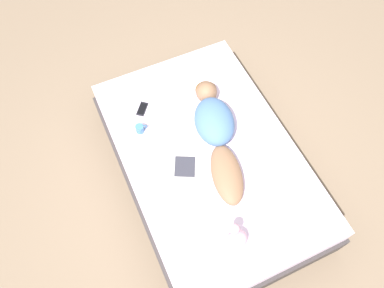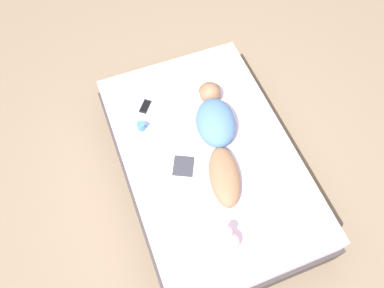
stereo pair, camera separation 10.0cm
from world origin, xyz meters
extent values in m
plane|color=#7A6651|center=(0.00, 0.00, 0.00)|extent=(12.00, 12.00, 0.00)
cube|color=#383333|center=(0.00, 0.00, 0.15)|extent=(1.51, 2.30, 0.31)
cube|color=silver|center=(0.00, 0.00, 0.41)|extent=(1.45, 2.24, 0.21)
ellipsoid|color=brown|center=(0.02, -0.28, 0.58)|extent=(0.38, 0.60, 0.14)
ellipsoid|color=#476B9E|center=(0.14, 0.20, 0.63)|extent=(0.46, 0.57, 0.23)
ellipsoid|color=brown|center=(0.23, 0.55, 0.62)|extent=(0.24, 0.23, 0.11)
sphere|color=brown|center=(0.23, 0.53, 0.61)|extent=(0.20, 0.20, 0.20)
cube|color=silver|center=(-0.49, 0.08, 0.52)|extent=(0.37, 0.37, 0.01)
cube|color=silver|center=(-0.25, -0.04, 0.52)|extent=(0.37, 0.37, 0.01)
cube|color=#2D2D38|center=(-0.25, -0.04, 0.52)|extent=(0.24, 0.25, 0.00)
cylinder|color=teal|center=(-0.47, 0.45, 0.56)|extent=(0.07, 0.07, 0.08)
cylinder|color=black|center=(-0.47, 0.45, 0.59)|extent=(0.06, 0.06, 0.00)
torus|color=teal|center=(-0.43, 0.45, 0.56)|extent=(0.06, 0.01, 0.06)
cube|color=black|center=(-0.37, 0.67, 0.52)|extent=(0.15, 0.17, 0.01)
cube|color=black|center=(-0.37, 0.67, 0.52)|extent=(0.13, 0.14, 0.00)
ellipsoid|color=#DB9EB2|center=(-0.15, -0.79, 0.58)|extent=(0.16, 0.15, 0.14)
sphere|color=#DB9EB2|center=(-0.15, -0.74, 0.68)|extent=(0.08, 0.08, 0.08)
camera|label=1|loc=(-0.77, -1.33, 3.41)|focal=35.00mm
camera|label=2|loc=(-0.68, -1.36, 3.41)|focal=35.00mm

